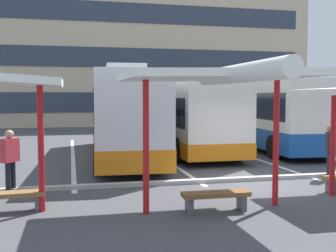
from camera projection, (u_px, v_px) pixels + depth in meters
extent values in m
plane|color=#47474C|center=(263.00, 182.00, 12.68)|extent=(160.00, 160.00, 0.00)
cube|color=#C6B293|center=(127.00, 46.00, 41.70)|extent=(32.36, 12.28, 15.10)
cube|color=#2D3847|center=(137.00, 102.00, 36.10)|extent=(29.77, 0.08, 1.66)
cube|color=#2D3847|center=(137.00, 58.00, 35.83)|extent=(29.77, 0.08, 1.66)
cube|color=#2D3847|center=(137.00, 13.00, 35.56)|extent=(29.77, 0.08, 1.66)
cube|color=silver|center=(123.00, 114.00, 17.75)|extent=(3.00, 11.06, 3.17)
cube|color=orange|center=(123.00, 143.00, 17.83)|extent=(3.05, 11.10, 0.71)
cube|color=black|center=(123.00, 103.00, 17.71)|extent=(2.99, 10.19, 1.18)
cube|color=black|center=(116.00, 103.00, 23.06)|extent=(2.12, 0.20, 1.90)
cube|color=silver|center=(125.00, 70.00, 16.28)|extent=(1.56, 2.28, 0.36)
cylinder|color=black|center=(96.00, 137.00, 21.46)|extent=(0.35, 1.01, 1.00)
cylinder|color=black|center=(139.00, 136.00, 21.84)|extent=(0.35, 1.01, 1.00)
cylinder|color=black|center=(98.00, 160.00, 13.85)|extent=(0.35, 1.01, 1.00)
cylinder|color=black|center=(164.00, 158.00, 14.23)|extent=(0.35, 1.01, 1.00)
cube|color=silver|center=(185.00, 115.00, 20.16)|extent=(2.69, 10.72, 2.81)
cube|color=orange|center=(185.00, 138.00, 20.24)|extent=(2.74, 10.76, 0.62)
cube|color=black|center=(185.00, 109.00, 20.14)|extent=(2.71, 9.86, 1.14)
cube|color=black|center=(163.00, 106.00, 25.31)|extent=(2.25, 0.11, 1.68)
cube|color=silver|center=(193.00, 81.00, 18.75)|extent=(1.56, 2.22, 0.36)
cylinder|color=black|center=(148.00, 133.00, 23.64)|extent=(0.31, 1.00, 1.00)
cylinder|color=black|center=(188.00, 133.00, 24.14)|extent=(0.31, 1.00, 1.00)
cylinder|color=black|center=(180.00, 150.00, 16.35)|extent=(0.31, 1.00, 1.00)
cylinder|color=black|center=(237.00, 149.00, 16.85)|extent=(0.31, 1.00, 1.00)
cube|color=silver|center=(266.00, 112.00, 20.99)|extent=(3.06, 10.57, 3.01)
cube|color=#194C9E|center=(265.00, 134.00, 21.07)|extent=(3.11, 10.61, 0.90)
cube|color=black|center=(266.00, 105.00, 20.97)|extent=(3.05, 9.74, 1.14)
cube|color=black|center=(232.00, 103.00, 26.07)|extent=(2.20, 0.20, 1.81)
cube|color=silver|center=(278.00, 77.00, 19.59)|extent=(1.62, 2.28, 0.36)
cylinder|color=black|center=(222.00, 132.00, 24.45)|extent=(0.35, 1.01, 1.00)
cylinder|color=black|center=(259.00, 132.00, 24.84)|extent=(0.35, 1.01, 1.00)
cylinder|color=black|center=(274.00, 147.00, 17.33)|extent=(0.35, 1.01, 1.00)
cylinder|color=black|center=(325.00, 146.00, 17.72)|extent=(0.35, 1.01, 1.00)
cube|color=white|center=(73.00, 157.00, 18.04)|extent=(0.16, 14.00, 0.01)
cube|color=white|center=(157.00, 154.00, 18.87)|extent=(0.16, 14.00, 0.01)
cube|color=white|center=(234.00, 151.00, 19.71)|extent=(0.16, 14.00, 0.01)
cube|color=white|center=(305.00, 149.00, 20.55)|extent=(0.16, 14.00, 0.01)
cylinder|color=red|center=(41.00, 146.00, 9.41)|extent=(0.14, 0.14, 2.97)
cube|color=brown|center=(6.00, 195.00, 9.41)|extent=(1.68, 0.50, 0.10)
cube|color=#4C4C51|center=(38.00, 202.00, 9.61)|extent=(0.14, 0.34, 0.35)
cylinder|color=red|center=(146.00, 147.00, 9.22)|extent=(0.14, 0.14, 2.99)
cylinder|color=red|center=(276.00, 143.00, 9.93)|extent=(0.14, 0.14, 2.99)
cube|color=white|center=(214.00, 76.00, 9.46)|extent=(4.13, 3.11, 0.23)
cylinder|color=white|center=(238.00, 74.00, 8.10)|extent=(0.36, 4.13, 0.36)
cube|color=brown|center=(216.00, 194.00, 9.46)|extent=(1.55, 0.43, 0.10)
cube|color=#4C4C51|center=(189.00, 205.00, 9.34)|extent=(0.12, 0.34, 0.35)
cube|color=#4C4C51|center=(242.00, 202.00, 9.61)|extent=(0.12, 0.34, 0.35)
cylinder|color=red|center=(333.00, 144.00, 10.98)|extent=(0.14, 0.14, 2.73)
cube|color=#4C4C51|center=(331.00, 187.00, 11.25)|extent=(0.13, 0.34, 0.35)
cube|color=#ADADA8|center=(258.00, 178.00, 13.00)|extent=(44.00, 0.24, 0.12)
cylinder|color=black|center=(329.00, 164.00, 13.46)|extent=(0.14, 0.14, 0.84)
cylinder|color=black|center=(330.00, 165.00, 13.30)|extent=(0.14, 0.14, 0.84)
cube|color=#26262D|center=(330.00, 142.00, 13.33)|extent=(0.41, 0.54, 0.63)
sphere|color=#936B4C|center=(330.00, 128.00, 13.30)|extent=(0.23, 0.23, 0.23)
cylinder|color=black|center=(8.00, 178.00, 11.19)|extent=(0.14, 0.14, 0.84)
cylinder|color=black|center=(13.00, 177.00, 11.34)|extent=(0.14, 0.14, 0.84)
cube|color=#BF333F|center=(10.00, 150.00, 11.21)|extent=(0.48, 0.52, 0.63)
sphere|color=tan|center=(9.00, 134.00, 11.18)|extent=(0.23, 0.23, 0.23)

